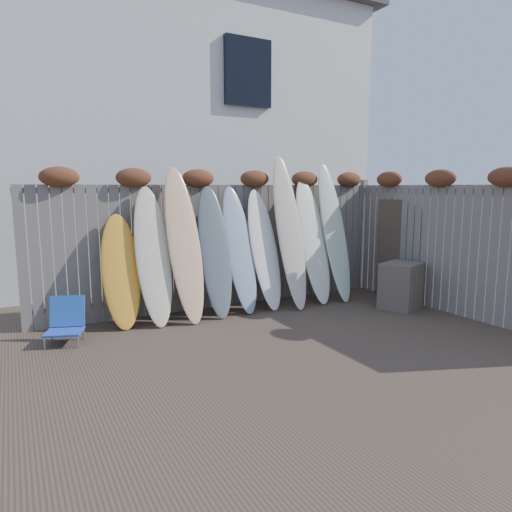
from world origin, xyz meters
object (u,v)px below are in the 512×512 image
wooden_crate (401,286)px  beach_chair (66,321)px  lattice_panel (409,250)px  surfboard_0 (121,271)px

wooden_crate → beach_chair: bearing=170.7°
wooden_crate → lattice_panel: (0.54, 0.37, 0.50)m
wooden_crate → surfboard_0: 4.40m
wooden_crate → surfboard_0: (-4.23, 1.14, 0.43)m
beach_chair → surfboard_0: size_ratio=0.35×
beach_chair → lattice_panel: bearing=-4.6°
wooden_crate → lattice_panel: size_ratio=0.43×
beach_chair → surfboard_0: 1.00m
wooden_crate → surfboard_0: bearing=164.9°
beach_chair → wooden_crate: bearing=-9.3°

